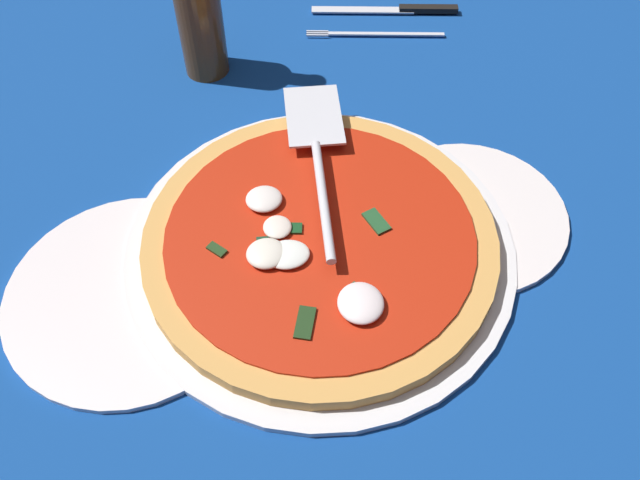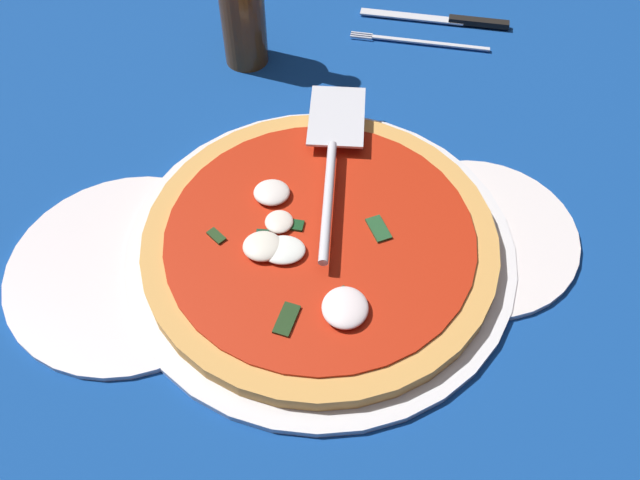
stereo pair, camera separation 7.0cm
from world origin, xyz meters
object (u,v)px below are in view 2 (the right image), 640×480
at_px(pizza, 319,241).
at_px(pizza_server, 332,152).
at_px(dinner_plate_left, 129,269).
at_px(dinner_plate_right, 478,235).
at_px(beer_bottle, 241,1).
at_px(place_setting_far, 433,32).

distance_m(pizza, pizza_server, 0.11).
height_order(dinner_plate_left, dinner_plate_right, same).
distance_m(dinner_plate_left, pizza, 0.20).
bearing_deg(pizza, dinner_plate_left, -172.21).
bearing_deg(pizza_server, pizza, 176.09).
relative_size(pizza, beer_bottle, 1.59).
height_order(dinner_plate_right, pizza, pizza).
relative_size(dinner_plate_right, pizza, 0.58).
bearing_deg(place_setting_far, pizza_server, 72.61).
bearing_deg(dinner_plate_right, beer_bottle, 132.33).
xyz_separation_m(pizza_server, beer_bottle, (-0.11, 0.22, 0.04)).
xyz_separation_m(dinner_plate_left, place_setting_far, (0.35, 0.41, -0.00)).
bearing_deg(beer_bottle, dinner_plate_left, -105.42).
distance_m(dinner_plate_right, pizza_server, 0.18).
distance_m(dinner_plate_left, dinner_plate_right, 0.37).
bearing_deg(beer_bottle, dinner_plate_right, -47.67).
relative_size(pizza_server, place_setting_far, 1.18).
bearing_deg(beer_bottle, pizza, -72.52).
xyz_separation_m(pizza, beer_bottle, (-0.10, 0.32, 0.07)).
relative_size(pizza, pizza_server, 1.40).
xyz_separation_m(pizza, place_setting_far, (0.15, 0.38, -0.02)).
height_order(pizza_server, beer_bottle, beer_bottle).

